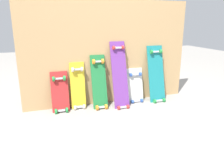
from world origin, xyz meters
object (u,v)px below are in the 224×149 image
object	(u,v)px
skateboard_green	(99,84)
skateboard_teal	(156,76)
skateboard_red	(60,94)
skateboard_white	(135,88)
skateboard_purple	(120,77)
skateboard_yellow	(78,88)

from	to	relation	value
skateboard_green	skateboard_teal	bearing A→B (deg)	-0.41
skateboard_red	skateboard_teal	xyz separation A→B (m)	(1.36, -0.03, 0.14)
skateboard_teal	skateboard_red	bearing A→B (deg)	178.67
skateboard_red	skateboard_white	distance (m)	1.05
skateboard_teal	skateboard_purple	bearing A→B (deg)	-177.28
skateboard_purple	skateboard_green	bearing A→B (deg)	173.20
skateboard_green	skateboard_white	bearing A→B (deg)	4.01
skateboard_white	skateboard_teal	distance (m)	0.35
skateboard_red	skateboard_yellow	world-z (taller)	skateboard_yellow
skateboard_purple	skateboard_teal	world-z (taller)	skateboard_purple
skateboard_red	skateboard_green	size ratio (longest dim) A/B	0.75
skateboard_yellow	skateboard_green	bearing A→B (deg)	-10.89
skateboard_yellow	skateboard_green	world-z (taller)	skateboard_green
skateboard_red	skateboard_yellow	xyz separation A→B (m)	(0.24, 0.03, 0.05)
skateboard_purple	skateboard_white	bearing A→B (deg)	15.11
skateboard_red	skateboard_white	xyz separation A→B (m)	(1.05, 0.01, -0.02)
skateboard_red	skateboard_purple	xyz separation A→B (m)	(0.79, -0.06, 0.18)
skateboard_yellow	skateboard_purple	size ratio (longest dim) A/B	0.72
skateboard_green	skateboard_teal	size ratio (longest dim) A/B	0.89
skateboard_teal	skateboard_yellow	bearing A→B (deg)	176.99
skateboard_red	skateboard_purple	bearing A→B (deg)	-4.26
skateboard_red	skateboard_yellow	bearing A→B (deg)	6.67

